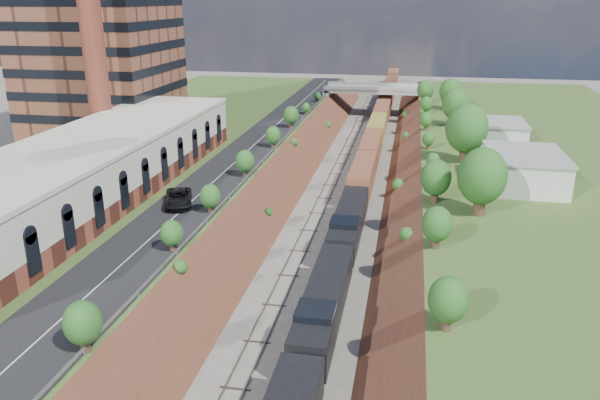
# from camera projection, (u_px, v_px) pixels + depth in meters

# --- Properties ---
(platform_left) EXTENTS (44.00, 180.00, 5.00)m
(platform_left) POSITION_uv_depth(u_px,v_px,m) (137.00, 165.00, 92.46)
(platform_left) COLOR #415E26
(platform_left) RESTS_ON ground
(platform_right) EXTENTS (44.00, 180.00, 5.00)m
(platform_right) POSITION_uv_depth(u_px,v_px,m) (582.00, 189.00, 80.79)
(platform_right) COLOR #415E26
(platform_right) RESTS_ON ground
(embankment_left) EXTENTS (10.00, 180.00, 10.00)m
(embankment_left) POSITION_uv_depth(u_px,v_px,m) (273.00, 188.00, 89.39)
(embankment_left) COLOR brown
(embankment_left) RESTS_ON ground
(embankment_right) EXTENTS (10.00, 180.00, 10.00)m
(embankment_right) POSITION_uv_depth(u_px,v_px,m) (419.00, 197.00, 85.50)
(embankment_right) COLOR brown
(embankment_right) RESTS_ON ground
(rail_left_track) EXTENTS (1.58, 180.00, 0.18)m
(rail_left_track) POSITION_uv_depth(u_px,v_px,m) (327.00, 191.00, 87.87)
(rail_left_track) COLOR gray
(rail_left_track) RESTS_ON ground
(rail_right_track) EXTENTS (1.58, 180.00, 0.18)m
(rail_right_track) POSITION_uv_depth(u_px,v_px,m) (362.00, 193.00, 86.95)
(rail_right_track) COLOR gray
(rail_right_track) RESTS_ON ground
(road) EXTENTS (8.00, 180.00, 0.10)m
(road) POSITION_uv_depth(u_px,v_px,m) (244.00, 155.00, 88.53)
(road) COLOR black
(road) RESTS_ON platform_left
(guardrail) EXTENTS (0.10, 171.00, 0.70)m
(guardrail) POSITION_uv_depth(u_px,v_px,m) (269.00, 153.00, 87.45)
(guardrail) COLOR #99999E
(guardrail) RESTS_ON platform_left
(commercial_building) EXTENTS (14.30, 62.30, 7.00)m
(commercial_building) POSITION_uv_depth(u_px,v_px,m) (90.00, 168.00, 69.19)
(commercial_building) COLOR brown
(commercial_building) RESTS_ON platform_left
(smokestack) EXTENTS (3.20, 3.20, 40.00)m
(smokestack) POSITION_uv_depth(u_px,v_px,m) (90.00, 17.00, 81.89)
(smokestack) COLOR brown
(smokestack) RESTS_ON platform_left
(overpass) EXTENTS (24.50, 8.30, 7.40)m
(overpass) POSITION_uv_depth(u_px,v_px,m) (374.00, 95.00, 143.35)
(overpass) COLOR gray
(overpass) RESTS_ON ground
(white_building_near) EXTENTS (9.00, 12.00, 4.00)m
(white_building_near) POSITION_uv_depth(u_px,v_px,m) (524.00, 170.00, 73.57)
(white_building_near) COLOR silver
(white_building_near) RESTS_ON platform_right
(white_building_far) EXTENTS (8.00, 10.00, 3.60)m
(white_building_far) POSITION_uv_depth(u_px,v_px,m) (497.00, 134.00, 94.13)
(white_building_far) COLOR silver
(white_building_far) RESTS_ON platform_right
(tree_right_large) EXTENTS (5.25, 5.25, 7.61)m
(tree_right_large) POSITION_uv_depth(u_px,v_px,m) (482.00, 177.00, 62.80)
(tree_right_large) COLOR #473323
(tree_right_large) RESTS_ON platform_right
(tree_left_crest) EXTENTS (2.45, 2.45, 3.55)m
(tree_left_crest) POSITION_uv_depth(u_px,v_px,m) (155.00, 251.00, 50.10)
(tree_left_crest) COLOR #473323
(tree_left_crest) RESTS_ON platform_left
(freight_train) EXTENTS (3.11, 191.44, 4.63)m
(freight_train) POSITION_uv_depth(u_px,v_px,m) (377.00, 130.00, 115.85)
(freight_train) COLOR black
(freight_train) RESTS_ON ground
(suv) EXTENTS (4.92, 6.91, 1.75)m
(suv) POSITION_uv_depth(u_px,v_px,m) (179.00, 198.00, 66.66)
(suv) COLOR black
(suv) RESTS_ON road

